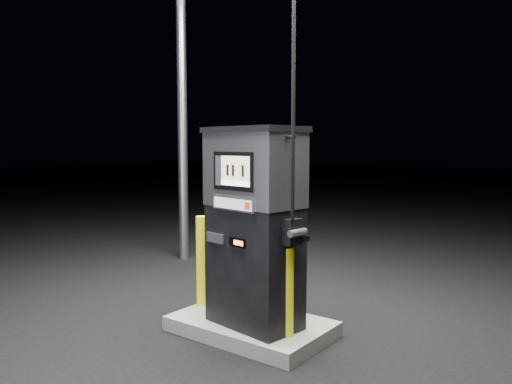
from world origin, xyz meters
The scene contains 5 objects.
ground centered at (0.00, 0.00, 0.00)m, with size 80.00×80.00×0.00m, color black.
pump_island centered at (0.00, 0.00, 0.07)m, with size 1.60×1.00×0.15m, color slate.
fuel_dispenser centered at (0.12, -0.10, 1.17)m, with size 1.13×0.72×4.10m.
bollard_left centered at (-0.74, 0.05, 0.65)m, with size 0.13×0.13×1.01m, color #FEFF0E.
bollard_right centered at (0.55, -0.15, 0.57)m, with size 0.11×0.11×0.85m, color #FEFF0E.
Camera 1 is at (3.07, -3.98, 1.96)m, focal length 35.00 mm.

